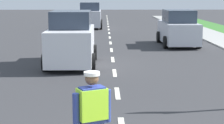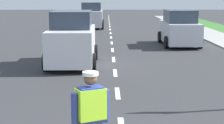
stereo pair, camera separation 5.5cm
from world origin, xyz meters
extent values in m
plane|color=#333335|center=(0.00, 21.00, 0.00)|extent=(96.00, 96.00, 0.00)
cube|color=silver|center=(0.00, 5.70, 0.01)|extent=(0.14, 1.40, 0.01)
cube|color=silver|center=(0.00, 8.70, 0.01)|extent=(0.14, 1.40, 0.01)
cube|color=silver|center=(0.00, 11.70, 0.01)|extent=(0.14, 1.40, 0.01)
cube|color=silver|center=(0.00, 14.70, 0.01)|extent=(0.14, 1.40, 0.01)
cube|color=silver|center=(0.00, 17.70, 0.01)|extent=(0.14, 1.40, 0.01)
cube|color=silver|center=(0.00, 20.70, 0.01)|extent=(0.14, 1.40, 0.01)
cube|color=silver|center=(0.00, 23.70, 0.01)|extent=(0.14, 1.40, 0.01)
cube|color=silver|center=(0.00, 26.70, 0.01)|extent=(0.14, 1.40, 0.01)
cube|color=silver|center=(0.00, 29.70, 0.01)|extent=(0.14, 1.40, 0.01)
cube|color=silver|center=(0.00, 32.70, 0.01)|extent=(0.14, 1.40, 0.01)
cube|color=silver|center=(0.00, 35.70, 0.01)|extent=(0.14, 1.40, 0.01)
cube|color=silver|center=(0.00, 38.70, 0.01)|extent=(0.14, 1.40, 0.01)
cube|color=silver|center=(0.00, 41.70, 0.01)|extent=(0.14, 1.40, 0.01)
cube|color=silver|center=(0.00, 44.70, 0.01)|extent=(0.14, 1.40, 0.01)
cube|color=silver|center=(0.00, 47.70, 0.01)|extent=(0.14, 1.40, 0.01)
cube|color=navy|center=(-0.59, 0.68, 1.12)|extent=(0.46, 0.39, 0.60)
cube|color=#A5EA33|center=(-0.59, 0.68, 1.14)|extent=(0.54, 0.45, 0.51)
cylinder|color=navy|center=(-0.84, 0.56, 1.07)|extent=(0.11, 0.11, 0.55)
cylinder|color=navy|center=(-0.33, 0.80, 1.07)|extent=(0.11, 0.11, 0.55)
sphere|color=brown|center=(-0.59, 0.68, 1.56)|extent=(0.22, 0.22, 0.22)
cylinder|color=silver|center=(-0.59, 0.68, 1.64)|extent=(0.26, 0.26, 0.06)
cube|color=silver|center=(-1.58, 28.16, 0.85)|extent=(1.83, 4.14, 1.33)
cube|color=#2D3847|center=(-1.58, 28.26, 1.86)|extent=(1.61, 2.28, 0.70)
cylinder|color=black|center=(-0.65, 26.88, 0.34)|extent=(0.22, 0.68, 0.68)
cylinder|color=black|center=(-2.52, 26.88, 0.34)|extent=(0.22, 0.68, 0.68)
cylinder|color=black|center=(-0.65, 29.44, 0.34)|extent=(0.22, 0.68, 0.68)
cylinder|color=black|center=(-2.52, 29.44, 0.34)|extent=(0.22, 0.68, 0.68)
cube|color=silver|center=(-1.73, 10.42, 0.85)|extent=(1.76, 4.13, 1.35)
cube|color=#2D3847|center=(-1.73, 10.52, 1.88)|extent=(1.55, 2.27, 0.70)
cylinder|color=black|center=(-0.83, 9.14, 0.34)|extent=(0.22, 0.68, 0.68)
cylinder|color=black|center=(-2.63, 9.14, 0.34)|extent=(0.22, 0.68, 0.68)
cylinder|color=black|center=(-0.83, 11.70, 0.34)|extent=(0.22, 0.68, 0.68)
cylinder|color=black|center=(-2.63, 11.70, 0.34)|extent=(0.22, 0.68, 0.68)
cube|color=silver|center=(3.85, 16.58, 0.76)|extent=(1.77, 4.24, 1.15)
cube|color=#2D3847|center=(3.85, 16.48, 1.68)|extent=(1.56, 2.33, 0.70)
cylinder|color=black|center=(2.94, 17.90, 0.34)|extent=(0.22, 0.68, 0.68)
cylinder|color=black|center=(4.75, 17.90, 0.34)|extent=(0.22, 0.68, 0.68)
cylinder|color=black|center=(2.94, 15.27, 0.34)|extent=(0.22, 0.68, 0.68)
cylinder|color=black|center=(4.75, 15.27, 0.34)|extent=(0.22, 0.68, 0.68)
camera|label=1|loc=(-0.39, -5.38, 2.89)|focal=61.94mm
camera|label=2|loc=(-0.33, -5.38, 2.89)|focal=61.94mm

